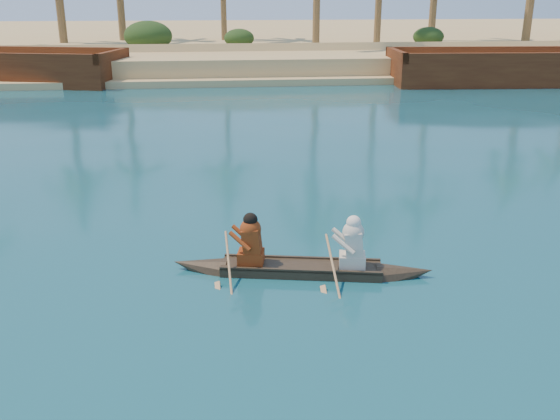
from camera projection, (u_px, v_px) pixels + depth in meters
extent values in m
plane|color=#0C3D51|center=(260.00, 252.00, 12.04)|extent=(160.00, 160.00, 0.00)
cube|color=tan|center=(225.00, 76.00, 36.39)|extent=(150.00, 8.00, 0.50)
cube|color=tan|center=(218.00, 40.00, 56.89)|extent=(150.00, 50.00, 1.50)
cube|color=#5B2B13|center=(6.00, 74.00, 34.18)|extent=(13.34, 7.18, 1.59)
cube|color=#5B2B13|center=(508.00, 74.00, 34.11)|extent=(12.98, 5.07, 1.59)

